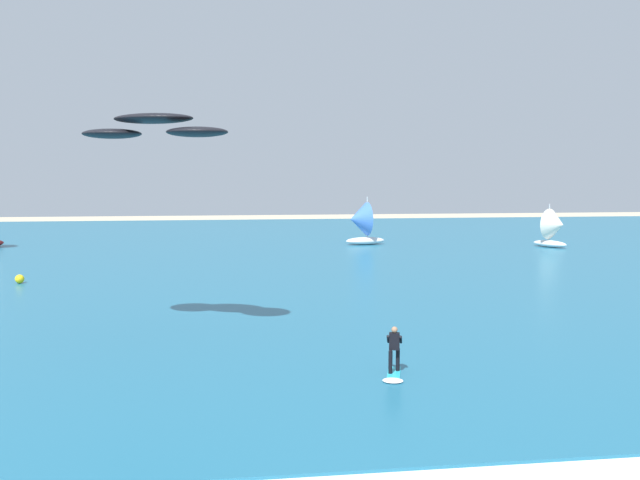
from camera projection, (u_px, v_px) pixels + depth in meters
ocean at (256, 253)px, 59.95m from camera, size 160.00×90.00×0.10m
kitesurfer at (394, 358)px, 23.07m from camera, size 1.10×2.03×1.67m
kite at (153, 127)px, 27.69m from camera, size 6.90×4.70×1.00m
sailboat_trailing at (555, 228)px, 63.72m from camera, size 3.39×3.75×4.17m
sailboat_far_left at (360, 223)px, 66.27m from camera, size 4.20×3.62×4.79m
marker_buoy at (20, 279)px, 42.72m from camera, size 0.57×0.57×0.57m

